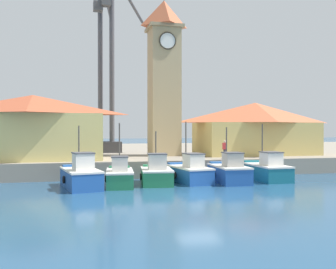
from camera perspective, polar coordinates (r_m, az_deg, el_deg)
The scene contains 14 objects.
ground_plane at distance 23.52m, azimuth 4.39°, elevation -8.89°, with size 300.00×300.00×0.00m, color navy.
quay_wharf at distance 51.37m, azimuth -5.53°, elevation -2.89°, with size 120.00×40.00×1.38m, color gray.
fishing_boat_far_left at distance 27.12m, azimuth -12.52°, elevation -5.86°, with size 2.89×5.10×4.19m.
fishing_boat_left_outer at distance 27.52m, azimuth -7.04°, elevation -5.95°, with size 2.25×4.35×4.39m.
fishing_boat_left_inner at distance 28.39m, azimuth -1.69°, elevation -5.70°, with size 2.64×4.33×3.80m.
fishing_boat_mid_left at distance 29.46m, azimuth 3.11°, elevation -5.45°, with size 2.57×4.95×4.54m.
fishing_boat_center at distance 29.64m, azimuth 8.87°, elevation -5.36°, with size 2.34×4.70×4.10m.
fishing_boat_mid_right at distance 31.66m, azimuth 14.06°, elevation -5.02°, with size 2.27×5.09×4.38m.
clock_tower at distance 38.88m, azimuth -0.57°, elevation 8.83°, with size 3.30×3.30×16.77m.
warehouse_left at distance 35.38m, azimuth -19.02°, elevation 1.10°, with size 11.75×7.21×5.49m.
warehouse_right at distance 40.91m, azimuth 12.54°, elevation 0.92°, with size 11.94×6.56×5.27m.
port_crane_near at distance 45.21m, azimuth -9.69°, elevation 7.23°, with size 3.48×10.49×20.40m.
port_crane_far at distance 44.48m, azimuth -7.96°, elevation 7.48°, with size 6.01×8.48×20.42m.
dock_worker_near_tower at distance 33.86m, azimuth 8.23°, elevation -2.16°, with size 0.34×0.22×1.62m.
Camera 1 is at (-7.14, -22.06, 3.93)m, focal length 42.00 mm.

